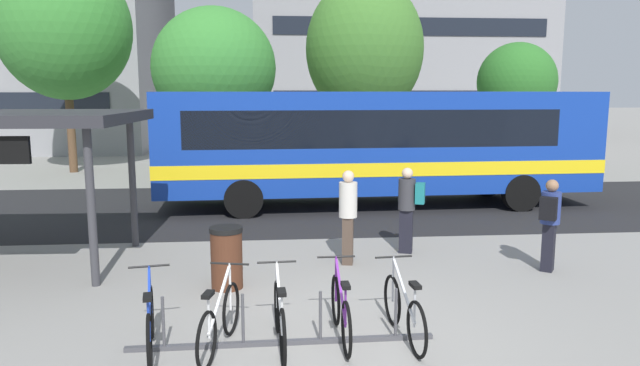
{
  "coord_description": "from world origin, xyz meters",
  "views": [
    {
      "loc": [
        -0.84,
        -6.85,
        3.23
      ],
      "look_at": [
        0.1,
        4.23,
        1.46
      ],
      "focal_mm": 32.71,
      "sensor_mm": 36.0,
      "label": 1
    }
  ],
  "objects": [
    {
      "name": "ground",
      "position": [
        0.0,
        0.0,
        0.0
      ],
      "size": [
        200.0,
        200.0,
        0.0
      ],
      "primitive_type": "plane",
      "color": "gray"
    },
    {
      "name": "bus_lane_asphalt",
      "position": [
        0.0,
        9.17,
        0.0
      ],
      "size": [
        80.0,
        7.2,
        0.01
      ],
      "primitive_type": "cube",
      "color": "#232326",
      "rests_on": "ground"
    },
    {
      "name": "city_bus",
      "position": [
        2.2,
        9.17,
        1.78
      ],
      "size": [
        12.1,
        2.95,
        3.2
      ],
      "rotation": [
        0.0,
        0.0,
        0.03
      ],
      "color": "#14389E",
      "rests_on": "ground"
    },
    {
      "name": "bike_rack",
      "position": [
        -0.73,
        0.23,
        0.09
      ],
      "size": [
        3.95,
        0.15,
        0.7
      ],
      "rotation": [
        0.0,
        0.0,
        0.02
      ],
      "color": "#47474C",
      "rests_on": "ground"
    },
    {
      "name": "parked_bicycle_blue_0",
      "position": [
        -2.35,
        0.11,
        0.38
      ],
      "size": [
        0.52,
        1.71,
        0.99
      ],
      "rotation": [
        0.0,
        0.0,
        1.74
      ],
      "color": "black",
      "rests_on": "ground"
    },
    {
      "name": "parked_bicycle_white_1",
      "position": [
        -1.51,
        0.14,
        0.38
      ],
      "size": [
        0.57,
        1.69,
        0.99
      ],
      "rotation": [
        0.0,
        0.0,
        1.35
      ],
      "color": "black",
      "rests_on": "ground"
    },
    {
      "name": "parked_bicycle_white_2",
      "position": [
        -0.75,
        0.15,
        0.38
      ],
      "size": [
        0.52,
        1.72,
        0.99
      ],
      "rotation": [
        0.0,
        0.0,
        1.62
      ],
      "color": "black",
      "rests_on": "ground"
    },
    {
      "name": "parked_bicycle_purple_3",
      "position": [
        0.04,
        0.33,
        0.38
      ],
      "size": [
        0.52,
        1.72,
        0.99
      ],
      "rotation": [
        0.0,
        0.0,
        1.59
      ],
      "color": "black",
      "rests_on": "ground"
    },
    {
      "name": "parked_bicycle_silver_4",
      "position": [
        0.86,
        0.26,
        0.38
      ],
      "size": [
        0.52,
        1.72,
        0.99
      ],
      "rotation": [
        0.0,
        0.0,
        1.66
      ],
      "color": "black",
      "rests_on": "ground"
    },
    {
      "name": "commuter_grey_pack_0",
      "position": [
        0.59,
        3.73,
        1.03
      ],
      "size": [
        0.4,
        0.57,
        1.78
      ],
      "rotation": [
        0.0,
        0.0,
        4.52
      ],
      "color": "#47382D",
      "rests_on": "ground"
    },
    {
      "name": "commuter_black_pack_1",
      "position": [
        4.11,
        2.93,
        0.97
      ],
      "size": [
        0.55,
        0.6,
        1.67
      ],
      "rotation": [
        0.0,
        0.0,
        0.95
      ],
      "color": "black",
      "rests_on": "ground"
    },
    {
      "name": "commuter_teal_pack_2",
      "position": [
        1.88,
        4.34,
        1.0
      ],
      "size": [
        0.59,
        0.46,
        1.73
      ],
      "rotation": [
        0.0,
        0.0,
        2.82
      ],
      "color": "black",
      "rests_on": "ground"
    },
    {
      "name": "trash_bin",
      "position": [
        -1.59,
        2.51,
        0.52
      ],
      "size": [
        0.55,
        0.55,
        1.03
      ],
      "color": "#4C2819",
      "rests_on": "ground"
    },
    {
      "name": "street_tree_0",
      "position": [
        -8.71,
        17.01,
        5.59
      ],
      "size": [
        5.06,
        5.06,
        8.33
      ],
      "color": "brown",
      "rests_on": "ground"
    },
    {
      "name": "street_tree_1",
      "position": [
        3.01,
        17.09,
        4.88
      ],
      "size": [
        4.77,
        4.77,
        7.73
      ],
      "color": "brown",
      "rests_on": "ground"
    },
    {
      "name": "street_tree_2",
      "position": [
        -2.79,
        14.31,
        4.01
      ],
      "size": [
        4.34,
        4.34,
        6.14
      ],
      "color": "brown",
      "rests_on": "ground"
    },
    {
      "name": "street_tree_3",
      "position": [
        9.58,
        17.34,
        3.59
      ],
      "size": [
        3.29,
        3.29,
        5.24
      ],
      "color": "brown",
      "rests_on": "ground"
    },
    {
      "name": "building_right_wing",
      "position": [
        8.01,
        35.94,
        8.94
      ],
      "size": [
        19.63,
        12.57,
        17.88
      ],
      "color": "gray",
      "rests_on": "ground"
    }
  ]
}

